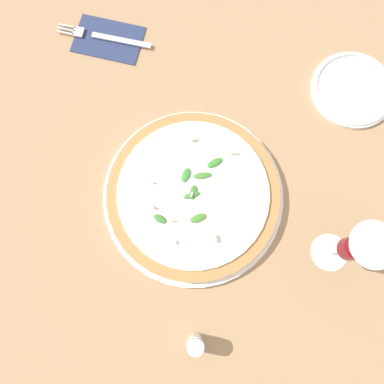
{
  "coord_description": "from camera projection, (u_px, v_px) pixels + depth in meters",
  "views": [
    {
      "loc": [
        -0.07,
        0.14,
        0.75
      ],
      "look_at": [
        0.0,
        -0.0,
        0.03
      ],
      "focal_mm": 35.0,
      "sensor_mm": 36.0,
      "label": 1
    }
  ],
  "objects": [
    {
      "name": "ground_plane",
      "position": [
        193.0,
        196.0,
        0.77
      ],
      "size": [
        6.0,
        6.0,
        0.0
      ],
      "primitive_type": "plane",
      "color": "#9E7A56"
    },
    {
      "name": "pizza_arugula_main",
      "position": [
        192.0,
        193.0,
        0.75
      ],
      "size": [
        0.37,
        0.37,
        0.05
      ],
      "color": "white",
      "rests_on": "ground_plane"
    },
    {
      "name": "wine_glass",
      "position": [
        358.0,
        247.0,
        0.61
      ],
      "size": [
        0.08,
        0.08,
        0.19
      ],
      "color": "white",
      "rests_on": "ground_plane"
    },
    {
      "name": "napkin",
      "position": [
        108.0,
        39.0,
        0.84
      ],
      "size": [
        0.17,
        0.13,
        0.01
      ],
      "rotation": [
        0.0,
        0.0,
        0.25
      ],
      "color": "navy",
      "rests_on": "ground_plane"
    },
    {
      "name": "fork",
      "position": [
        104.0,
        37.0,
        0.84
      ],
      "size": [
        0.21,
        0.07,
        0.0
      ],
      "rotation": [
        0.0,
        0.0,
        0.27
      ],
      "color": "silver",
      "rests_on": "ground_plane"
    },
    {
      "name": "side_plate_white",
      "position": [
        353.0,
        89.0,
        0.81
      ],
      "size": [
        0.18,
        0.18,
        0.02
      ],
      "color": "white",
      "rests_on": "ground_plane"
    },
    {
      "name": "shaker_pepper",
      "position": [
        195.0,
        344.0,
        0.67
      ],
      "size": [
        0.03,
        0.03,
        0.07
      ],
      "color": "silver",
      "rests_on": "ground_plane"
    }
  ]
}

